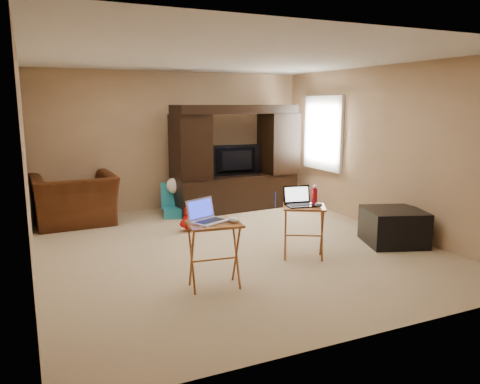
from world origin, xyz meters
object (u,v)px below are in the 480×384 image
television (237,161)px  entertainment_center (236,158)px  tray_table_left (214,255)px  plush_toy (191,217)px  push_toy (259,196)px  mouse_right (319,205)px  child_rocker (177,200)px  laptop_right (301,197)px  mouse_left (233,220)px  ottoman (394,227)px  tray_table_right (304,232)px  recliner (75,200)px  water_bottle (314,196)px  laptop_left (210,211)px

television → entertainment_center: bearing=-87.7°
tray_table_left → plush_toy: bearing=84.2°
push_toy → mouse_right: mouse_right is taller
child_rocker → mouse_right: bearing=-56.1°
television → plush_toy: bearing=41.4°
laptop_right → mouse_right: bearing=-30.4°
laptop_right → mouse_left: bearing=-146.1°
ottoman → tray_table_right: size_ratio=1.13×
tray_table_left → mouse_right: (1.51, 0.32, 0.35)m
ottoman → laptop_right: (-1.51, 0.02, 0.55)m
push_toy → recliner: bearing=-166.1°
child_rocker → tray_table_right: 2.92m
push_toy → plush_toy: bearing=-133.1°
plush_toy → recliner: bearing=144.5°
child_rocker → mouse_right: mouse_right is taller
child_rocker → mouse_left: size_ratio=4.06×
tray_table_right → water_bottle: size_ratio=3.25×
push_toy → mouse_left: (-2.00, -3.38, 0.51)m
entertainment_center → child_rocker: entertainment_center is taller
water_bottle → plush_toy: bearing=121.9°
laptop_right → water_bottle: (0.24, 0.06, -0.02)m
mouse_left → recliner: bearing=110.1°
laptop_left → mouse_left: 0.26m
entertainment_center → mouse_right: entertainment_center is taller
tray_table_right → mouse_left: (-1.19, -0.51, 0.40)m
tray_table_left → laptop_left: bearing=141.5°
recliner → water_bottle: bearing=130.1°
plush_toy → tray_table_left: (-0.50, -2.27, 0.15)m
television → laptop_right: bearing=84.3°
recliner → mouse_left: 3.70m
child_rocker → water_bottle: water_bottle is taller
television → mouse_right: size_ratio=7.10×
child_rocker → tray_table_left: tray_table_left is taller
tray_table_right → television: bearing=112.1°
tray_table_left → child_rocker: bearing=86.6°
tray_table_right → tray_table_left: bearing=-132.9°
recliner → mouse_right: recliner is taller
recliner → mouse_right: bearing=127.5°
ottoman → laptop_left: laptop_left is taller
entertainment_center → laptop_left: entertainment_center is taller
television → recliner: (-2.82, 0.12, -0.51)m
entertainment_center → push_toy: size_ratio=3.90×
child_rocker → ottoman: (2.28, -2.81, -0.05)m
push_toy → water_bottle: size_ratio=2.89×
television → laptop_right: television is taller
entertainment_center → laptop_left: bearing=-123.2°
laptop_right → mouse_left: laptop_right is taller
recliner → push_toy: size_ratio=2.10×
child_rocker → laptop_right: bearing=-58.5°
television → plush_toy: 1.75m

